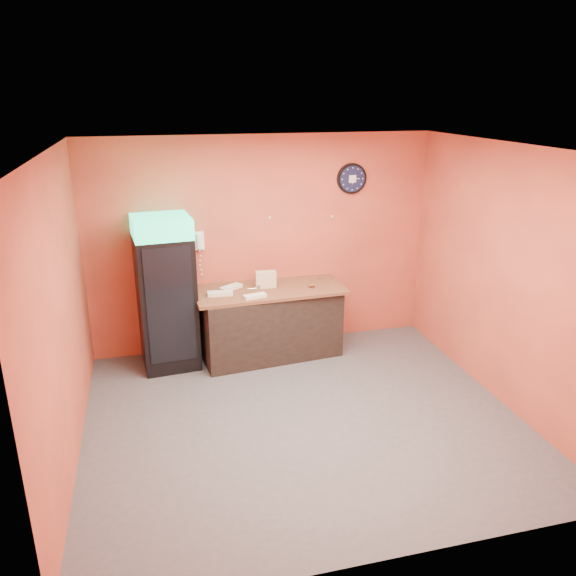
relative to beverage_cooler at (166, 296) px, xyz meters
name	(u,v)px	position (x,y,z in m)	size (l,w,h in m)	color
floor	(303,418)	(1.29, -1.61, -0.93)	(4.50, 4.50, 0.00)	#47474C
back_wall	(263,244)	(1.29, 0.39, 0.47)	(4.50, 0.02, 2.80)	#DD5B3E
left_wall	(61,316)	(-0.96, -1.61, 0.47)	(0.02, 4.00, 2.80)	#DD5B3E
right_wall	(505,277)	(3.54, -1.61, 0.47)	(0.02, 4.00, 2.80)	#DD5B3E
ceiling	(306,149)	(1.29, -1.61, 1.87)	(4.50, 4.00, 0.02)	white
beverage_cooler	(166,296)	(0.00, 0.00, 0.00)	(0.73, 0.73, 1.91)	black
prep_counter	(270,323)	(1.29, 0.00, -0.49)	(1.76, 0.78, 0.88)	black
wall_clock	(352,179)	(2.49, 0.36, 1.28)	(0.40, 0.06, 0.40)	black
wall_phone	(199,241)	(0.46, 0.34, 0.58)	(0.12, 0.11, 0.23)	white
butcher_paper	(269,290)	(1.29, 0.00, -0.03)	(1.91, 0.83, 0.04)	brown
sub_roll_stack	(266,279)	(1.25, 0.04, 0.10)	(0.26, 0.10, 0.22)	beige
wrapped_sandwich_left	(220,293)	(0.65, -0.10, 0.01)	(0.31, 0.12, 0.04)	white
wrapped_sandwich_mid	(255,296)	(1.05, -0.29, 0.01)	(0.28, 0.11, 0.04)	white
wrapped_sandwich_right	(231,287)	(0.81, 0.10, 0.01)	(0.30, 0.12, 0.04)	white
kitchen_tool	(259,287)	(1.15, 0.02, 0.02)	(0.06, 0.06, 0.06)	silver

